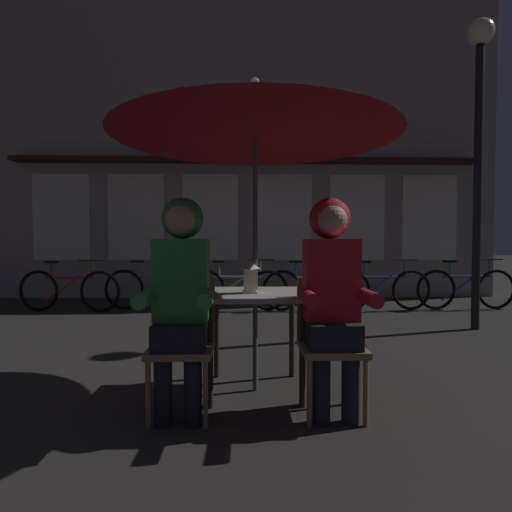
{
  "coord_description": "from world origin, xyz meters",
  "views": [
    {
      "loc": [
        -0.07,
        -3.0,
        1.11
      ],
      "look_at": [
        0.0,
        -0.23,
        1.02
      ],
      "focal_mm": 28.47,
      "sensor_mm": 36.0,
      "label": 1
    }
  ],
  "objects": [
    {
      "name": "bicycle_fourth",
      "position": [
        1.03,
        3.54,
        0.35
      ],
      "size": [
        1.68,
        0.13,
        0.84
      ],
      "color": "black",
      "rests_on": "ground_plane"
    },
    {
      "name": "bicycle_third",
      "position": [
        -0.22,
        3.59,
        0.35
      ],
      "size": [
        1.68,
        0.19,
        0.84
      ],
      "color": "black",
      "rests_on": "ground_plane"
    },
    {
      "name": "chair_left",
      "position": [
        -0.48,
        -0.37,
        0.49
      ],
      "size": [
        0.4,
        0.4,
        0.87
      ],
      "color": "olive",
      "rests_on": "ground_plane"
    },
    {
      "name": "street_lamp",
      "position": [
        2.85,
        2.06,
        2.71
      ],
      "size": [
        0.32,
        0.32,
        3.88
      ],
      "color": "black",
      "rests_on": "ground_plane"
    },
    {
      "name": "patio_umbrella",
      "position": [
        0.0,
        0.0,
        2.06
      ],
      "size": [
        2.1,
        2.1,
        2.31
      ],
      "color": "#4C4C51",
      "rests_on": "ground_plane"
    },
    {
      "name": "bicycle_fifth",
      "position": [
        2.12,
        3.48,
        0.35
      ],
      "size": [
        1.68,
        0.18,
        0.84
      ],
      "color": "black",
      "rests_on": "ground_plane"
    },
    {
      "name": "lantern",
      "position": [
        -0.04,
        -0.06,
        0.86
      ],
      "size": [
        0.11,
        0.11,
        0.23
      ],
      "color": "white",
      "rests_on": "cafe_table"
    },
    {
      "name": "bicycle_second",
      "position": [
        -1.56,
        3.67,
        0.35
      ],
      "size": [
        1.68,
        0.16,
        0.84
      ],
      "color": "black",
      "rests_on": "ground_plane"
    },
    {
      "name": "chair_right",
      "position": [
        0.48,
        -0.37,
        0.49
      ],
      "size": [
        0.4,
        0.4,
        0.87
      ],
      "color": "olive",
      "rests_on": "ground_plane"
    },
    {
      "name": "bicycle_furthest",
      "position": [
        3.57,
        3.57,
        0.35
      ],
      "size": [
        1.68,
        0.1,
        0.84
      ],
      "color": "black",
      "rests_on": "ground_plane"
    },
    {
      "name": "person_left_hooded",
      "position": [
        -0.48,
        -0.43,
        0.85
      ],
      "size": [
        0.45,
        0.56,
        1.4
      ],
      "color": "black",
      "rests_on": "ground_plane"
    },
    {
      "name": "ground_plane",
      "position": [
        0.0,
        0.0,
        0.0
      ],
      "size": [
        60.0,
        60.0,
        0.0
      ],
      "primitive_type": "plane",
      "color": "#2D2B28"
    },
    {
      "name": "bicycle_nearest",
      "position": [
        -2.89,
        3.51,
        0.35
      ],
      "size": [
        1.68,
        0.23,
        0.84
      ],
      "color": "black",
      "rests_on": "ground_plane"
    },
    {
      "name": "cafe_table",
      "position": [
        0.0,
        0.0,
        0.64
      ],
      "size": [
        0.72,
        0.72,
        0.74
      ],
      "color": "#B2AD9E",
      "rests_on": "ground_plane"
    },
    {
      "name": "shopfront_building",
      "position": [
        -0.03,
        5.4,
        3.09
      ],
      "size": [
        10.0,
        0.93,
        6.2
      ],
      "color": "#9E9389",
      "rests_on": "ground_plane"
    },
    {
      "name": "person_right_hooded",
      "position": [
        0.48,
        -0.43,
        0.85
      ],
      "size": [
        0.45,
        0.56,
        1.4
      ],
      "color": "black",
      "rests_on": "ground_plane"
    }
  ]
}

